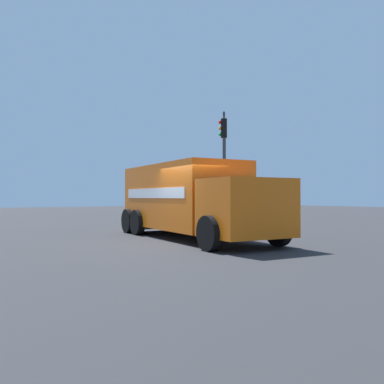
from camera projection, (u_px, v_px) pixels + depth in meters
name	position (u px, v px, depth m)	size (l,w,h in m)	color
ground_plane	(185.00, 243.00, 13.45)	(100.00, 100.00, 0.00)	#2B2B2D
delivery_truck	(191.00, 199.00, 14.91)	(8.39, 3.63, 2.71)	orange
traffic_light_secondary	(224.00, 154.00, 22.96)	(3.12, 2.63, 5.96)	#38383D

